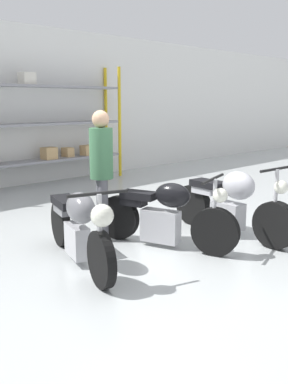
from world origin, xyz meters
name	(u,v)px	position (x,y,z in m)	size (l,w,h in m)	color
ground_plane	(165,248)	(0.00, 0.00, 0.00)	(30.00, 30.00, 0.00)	#B2B7B7
shelving_rack	(31,127)	(0.92, 4.99, 1.34)	(4.82, 0.63, 2.76)	gold
motorcycle_grey	(79,225)	(-1.15, 0.31, 0.49)	(0.88, 2.04, 1.01)	black
motorcycle_black	(165,215)	(0.04, 0.05, 0.44)	(0.92, 1.97, 0.99)	black
motorcycle_silver	(231,203)	(1.09, -0.26, 0.48)	(0.63, 2.12, 1.07)	black
person_browsing	(101,164)	(-0.34, 0.88, 1.06)	(0.43, 0.43, 1.79)	#595960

